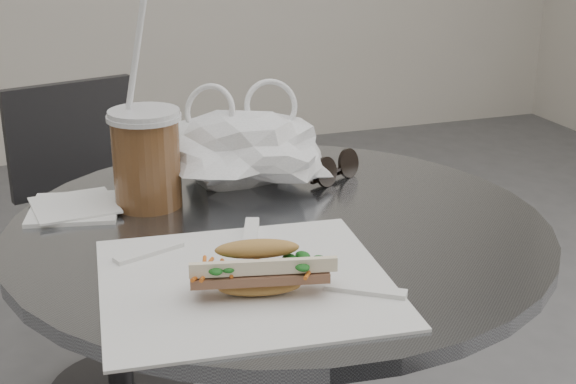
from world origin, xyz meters
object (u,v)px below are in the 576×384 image
object	(u,v)px
chair_far	(105,264)
iced_coffee	(146,157)
sunglasses	(336,170)
banh_mi	(259,269)
drink_can	(143,153)

from	to	relation	value
chair_far	iced_coffee	world-z (taller)	iced_coffee
iced_coffee	sunglasses	distance (m)	0.31
banh_mi	drink_can	xyz separation A→B (m)	(-0.06, 0.39, 0.03)
banh_mi	sunglasses	world-z (taller)	banh_mi
chair_far	iced_coffee	bearing A→B (deg)	75.24
chair_far	sunglasses	size ratio (longest dim) A/B	7.45
banh_mi	sunglasses	size ratio (longest dim) A/B	1.99
chair_far	banh_mi	size ratio (longest dim) A/B	3.75
banh_mi	sunglasses	distance (m)	0.42
iced_coffee	sunglasses	size ratio (longest dim) A/B	3.05
sunglasses	drink_can	size ratio (longest dim) A/B	0.81
banh_mi	drink_can	size ratio (longest dim) A/B	1.62
chair_far	iced_coffee	distance (m)	0.83
iced_coffee	drink_can	size ratio (longest dim) A/B	2.48
chair_far	sunglasses	bearing A→B (deg)	99.41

